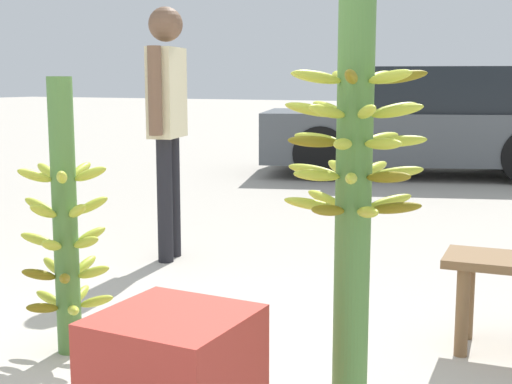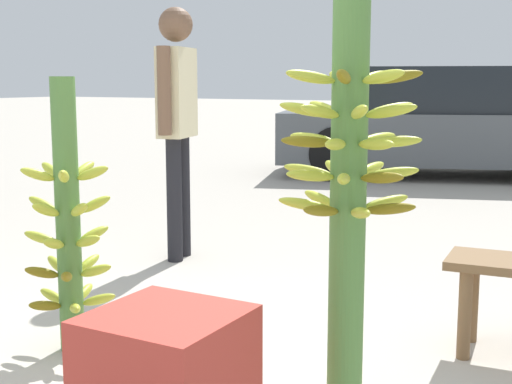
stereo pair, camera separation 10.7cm
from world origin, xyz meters
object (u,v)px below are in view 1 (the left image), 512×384
Objects in this scene: banana_stalk_left at (65,225)px; vendor_person at (167,108)px; banana_stalk_center at (354,187)px; parked_car at (422,123)px; produce_crate at (174,382)px.

vendor_person is at bearing 108.98° from banana_stalk_left.
parked_car is at bearing 102.45° from banana_stalk_center.
banana_stalk_center is 3.43× the size of produce_crate.
produce_crate is (-0.46, -0.45, -0.64)m from banana_stalk_center.
produce_crate is at bearing 168.89° from parked_car.
banana_stalk_left is at bearing 150.98° from produce_crate.
banana_stalk_center is at bearing 173.01° from parked_car.
banana_stalk_left is 1.83m from vendor_person.
banana_stalk_left is 0.77× the size of banana_stalk_center.
banana_stalk_left is 0.29× the size of parked_car.
vendor_person is 3.63× the size of produce_crate.
banana_stalk_left is at bearing 177.44° from banana_stalk_center.
parked_car is 7.67m from produce_crate.
banana_stalk_left is 1.12m from produce_crate.
banana_stalk_center is (1.39, -0.06, 0.28)m from banana_stalk_left.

